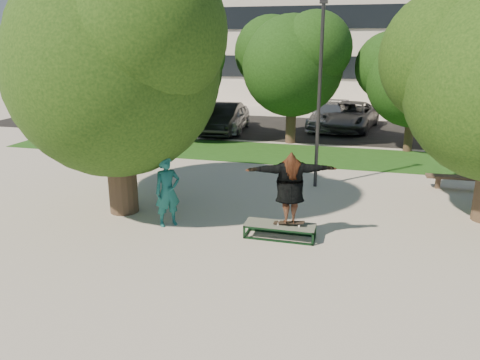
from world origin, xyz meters
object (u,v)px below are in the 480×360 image
(bystander, at_px, (168,191))
(car_dark, at_px, (223,118))
(grind_box, at_px, (280,231))
(bench, at_px, (473,179))
(tree_left, at_px, (112,58))
(car_silver_b, at_px, (329,116))
(lamppost, at_px, (319,95))
(car_silver_a, at_px, (229,117))
(car_grey, at_px, (350,116))

(bystander, xyz_separation_m, car_dark, (-2.50, 13.23, -0.16))
(grind_box, bearing_deg, bench, 45.14)
(bench, distance_m, car_dark, 13.60)
(tree_left, distance_m, bench, 12.23)
(car_dark, bearing_deg, car_silver_b, 24.00)
(lamppost, bearing_deg, tree_left, -143.58)
(car_silver_a, xyz_separation_m, car_silver_b, (5.34, 2.23, -0.07))
(grind_box, relative_size, bystander, 0.93)
(bystander, bearing_deg, tree_left, 114.70)
(bench, xyz_separation_m, car_dark, (-11.21, 7.69, 0.41))
(tree_left, relative_size, car_grey, 1.28)
(car_silver_a, relative_size, car_dark, 0.96)
(grind_box, relative_size, car_grey, 0.32)
(grind_box, bearing_deg, tree_left, 170.55)
(car_grey, bearing_deg, car_silver_b, -170.35)
(bystander, height_order, car_silver_b, bystander)
(bench, bearing_deg, car_silver_b, 116.18)
(tree_left, bearing_deg, car_grey, 68.82)
(tree_left, relative_size, car_dark, 1.46)
(car_silver_b, bearing_deg, car_grey, 3.16)
(lamppost, xyz_separation_m, bench, (5.21, 0.90, -2.76))
(car_silver_b, bearing_deg, grind_box, -86.44)
(tree_left, bearing_deg, car_silver_b, 72.72)
(grind_box, height_order, car_silver_a, car_silver_a)
(car_grey, bearing_deg, bystander, -94.86)
(grind_box, xyz_separation_m, car_silver_a, (-5.45, 14.00, 0.61))
(car_silver_a, bearing_deg, bystander, -85.77)
(car_silver_a, height_order, car_grey, car_silver_a)
(car_grey, distance_m, car_silver_b, 1.18)
(lamppost, distance_m, car_silver_b, 11.76)
(car_silver_a, relative_size, car_silver_b, 0.94)
(car_dark, bearing_deg, car_silver_a, 73.05)
(car_silver_a, bearing_deg, car_silver_b, 17.30)
(bench, xyz_separation_m, car_silver_b, (-5.71, 10.60, 0.34))
(bystander, distance_m, car_dark, 13.47)
(bystander, relative_size, car_dark, 0.40)
(car_silver_a, height_order, car_dark, car_dark)
(car_grey, bearing_deg, lamppost, -83.72)
(tree_left, xyz_separation_m, car_silver_a, (-0.55, 13.18, -3.62))
(bench, height_order, car_silver_b, car_silver_b)
(tree_left, height_order, car_silver_b, tree_left)
(bystander, distance_m, car_silver_a, 14.11)
(lamppost, height_order, car_silver_b, lamppost)
(car_silver_b, bearing_deg, bench, -58.54)
(lamppost, relative_size, bench, 2.01)
(lamppost, height_order, bench, lamppost)
(bench, height_order, car_silver_a, car_silver_a)
(grind_box, bearing_deg, car_grey, 86.25)
(bystander, relative_size, car_silver_a, 0.41)
(lamppost, bearing_deg, car_grey, 86.64)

